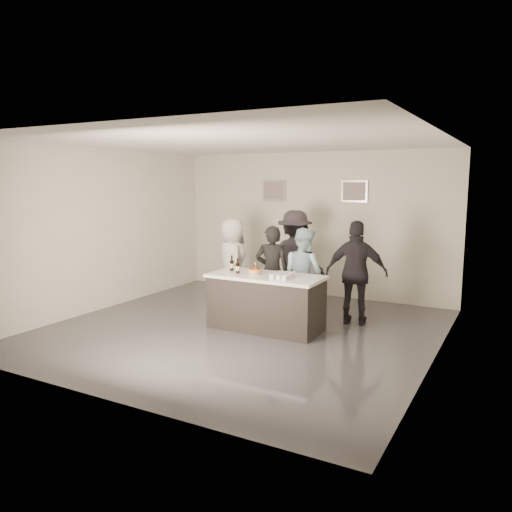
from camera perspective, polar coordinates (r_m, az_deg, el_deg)
name	(u,v)px	position (r m, az deg, el deg)	size (l,w,h in m)	color
floor	(241,329)	(8.24, -1.68, -8.39)	(6.00, 6.00, 0.00)	#3D3D42
ceiling	(241,142)	(7.90, -1.78, 12.90)	(6.00, 6.00, 0.00)	white
wall_back	(313,224)	(10.62, 6.48, 3.64)	(6.00, 0.04, 3.00)	beige
wall_front	(99,266)	(5.58, -17.48, -1.15)	(6.00, 0.04, 3.00)	beige
wall_left	(103,230)	(9.79, -17.10, 2.90)	(0.04, 6.00, 3.00)	beige
wall_right	(439,251)	(6.93, 20.22, 0.55)	(0.04, 6.00, 3.00)	beige
picture_left	(274,190)	(10.92, 2.07, 7.50)	(0.54, 0.04, 0.44)	#B2B2B7
picture_right	(354,191)	(10.25, 11.19, 7.27)	(0.54, 0.04, 0.44)	#B2B2B7
bar_counter	(266,302)	(8.15, 1.14, -5.29)	(1.86, 0.86, 0.90)	white
cake	(255,272)	(8.13, -0.17, -1.81)	(0.21, 0.21, 0.07)	orange
beer_bottle_a	(232,263)	(8.43, -2.79, -0.81)	(0.07, 0.07, 0.26)	black
beer_bottle_b	(238,266)	(8.18, -2.12, -1.10)	(0.07, 0.07, 0.26)	black
tumbler_cluster	(283,275)	(7.83, 3.07, -2.22)	(0.30, 0.40, 0.08)	orange
candles	(241,276)	(7.93, -1.72, -2.34)	(0.24, 0.08, 0.01)	pink
person_main_black	(272,272)	(8.81, 1.85, -1.80)	(0.60, 0.39, 1.64)	black
person_main_blue	(304,274)	(8.71, 5.46, -2.04)	(0.78, 0.61, 1.61)	#A6CDD9
person_guest_left	(232,262)	(9.65, -2.73, -0.71)	(0.83, 0.54, 1.70)	silver
person_guest_right	(356,273)	(8.53, 11.41, -1.90)	(1.03, 0.43, 1.76)	black
person_guest_back	(295,259)	(9.57, 4.44, -0.33)	(1.20, 0.69, 1.86)	#28242B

